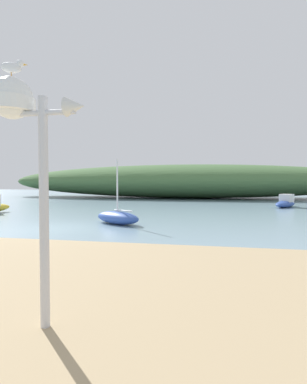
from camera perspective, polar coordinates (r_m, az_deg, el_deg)
The scene contains 6 objects.
ground_plane at distance 14.38m, azimuth -17.52°, elevation -6.46°, with size 120.00×120.00×0.00m, color #7A99A8.
distant_hill at distance 39.63m, azimuth 5.70°, elevation 2.02°, with size 47.45×11.87×4.28m, color #476B3D.
mast_structure at distance 4.38m, azimuth -23.66°, elevation 12.63°, with size 1.30×0.59×3.23m.
seagull_on_radar at distance 4.62m, azimuth -24.88°, elevation 20.50°, with size 0.31×0.24×0.23m.
sailboat_east_reach at distance 15.08m, azimuth -6.77°, elevation -4.74°, with size 2.97×2.43×3.19m.
motorboat_west_reach at distance 26.96m, azimuth 23.49°, elevation -1.81°, with size 2.57×3.41×1.07m.
Camera 1 is at (6.86, -12.47, 2.08)m, focal length 28.49 mm.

